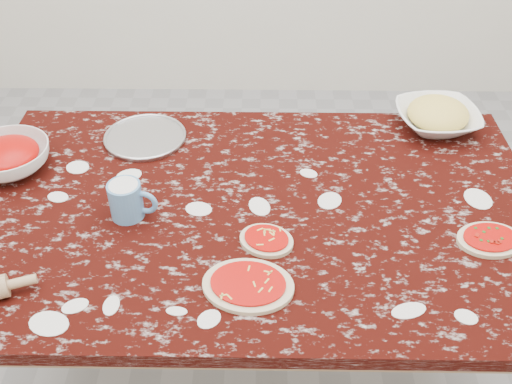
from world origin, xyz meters
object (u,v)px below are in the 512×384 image
object	(u,v)px
flour_mug	(127,200)
sauce_bowl	(8,158)
pizza_tray	(145,138)
cheese_bowl	(437,118)
worktable	(256,228)

from	to	relation	value
flour_mug	sauce_bowl	bearing A→B (deg)	152.33
pizza_tray	sauce_bowl	bearing A→B (deg)	-156.31
cheese_bowl	worktable	bearing A→B (deg)	-144.82
worktable	flour_mug	distance (m)	0.37
worktable	flour_mug	world-z (taller)	flour_mug
worktable	sauce_bowl	size ratio (longest dim) A/B	6.43
sauce_bowl	flour_mug	bearing A→B (deg)	-27.67
cheese_bowl	flour_mug	bearing A→B (deg)	-153.78
worktable	sauce_bowl	bearing A→B (deg)	167.57
sauce_bowl	flour_mug	distance (m)	0.45
pizza_tray	flour_mug	distance (m)	0.38
cheese_bowl	sauce_bowl	bearing A→B (deg)	-169.25
sauce_bowl	cheese_bowl	xyz separation A→B (m)	(1.33, 0.25, -0.01)
sauce_bowl	flour_mug	xyz separation A→B (m)	(0.40, -0.21, 0.02)
pizza_tray	flour_mug	xyz separation A→B (m)	(0.02, -0.37, 0.05)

